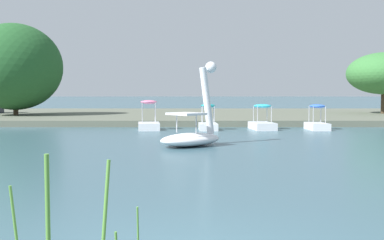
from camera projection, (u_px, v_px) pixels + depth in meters
shore_bank_far at (192, 115)px, 37.04m from camera, size 141.54×21.48×0.36m
swan_boat at (195, 132)px, 16.98m from camera, size 2.89×2.83×3.12m
pedal_boat_blue at (319, 122)px, 24.36m from camera, size 0.98×1.84×1.35m
pedal_boat_cyan at (264, 122)px, 24.59m from camera, size 1.31×2.14×1.36m
pedal_boat_teal at (210, 123)px, 24.26m from camera, size 0.99×1.75×1.38m
pedal_boat_pink at (151, 122)px, 24.44m from camera, size 1.30×1.96×1.57m
tree_willow_overhanging at (17, 67)px, 32.94m from camera, size 8.79×8.54×6.51m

